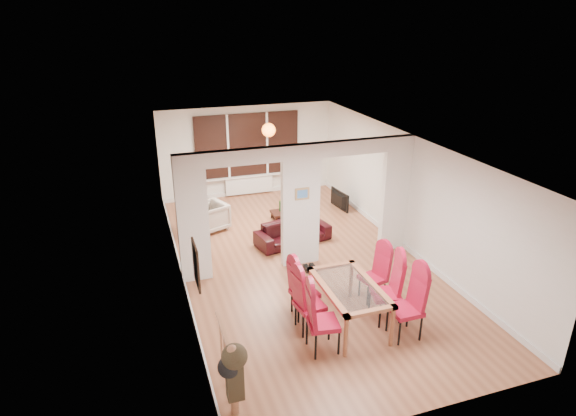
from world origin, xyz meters
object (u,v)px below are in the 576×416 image
dining_chair_lb (310,301)px  bowl (287,211)px  sofa (293,232)px  television (337,200)px  dining_chair_ra (406,305)px  armchair (210,217)px  dining_chair_rb (386,290)px  bottle (281,206)px  coffee_table (290,215)px  dining_table (349,305)px  dining_chair_rc (373,275)px  person (198,201)px  dining_chair_la (323,318)px  dining_chair_lc (305,289)px

dining_chair_lb → bowl: 4.72m
sofa → television: (1.83, 1.62, -0.01)m
dining_chair_ra → armchair: bearing=113.1°
dining_chair_rb → television: size_ratio=1.36×
armchair → television: size_ratio=0.87×
dining_chair_lb → bowl: (1.12, 4.57, -0.31)m
dining_chair_ra → bottle: dining_chair_ra is taller
dining_chair_rb → armchair: size_ratio=1.56×
dining_chair_lb → bottle: dining_chair_lb is taller
coffee_table → bowl: 0.16m
dining_table → dining_chair_rc: bearing=37.0°
dining_chair_lb → dining_chair_ra: 1.55m
dining_chair_lb → dining_chair_rc: size_ratio=1.06×
person → dining_chair_rc: bearing=29.2°
bottle → dining_chair_la: bearing=-100.5°
dining_table → dining_chair_rb: size_ratio=1.37×
dining_table → television: size_ratio=1.86×
armchair → coffee_table: 2.08m
dining_chair_la → dining_chair_rc: bearing=45.2°
dining_chair_rb → sofa: size_ratio=0.67×
dining_chair_ra → sofa: 3.96m
dining_chair_rc → bowl: 4.10m
dining_chair_rb → dining_chair_rc: size_ratio=1.12×
bottle → sofa: bearing=-96.0°
armchair → sofa: bearing=30.1°
dining_chair_lb → dining_chair_rc: 1.51m
person → television: person is taller
bowl → dining_table: bearing=-95.4°
dining_chair_ra → person: size_ratio=0.69×
dining_chair_rb → coffee_table: size_ratio=1.22×
dining_chair_rb → person: size_ratio=0.68×
dining_chair_la → dining_chair_rc: dining_chair_la is taller
dining_chair_rc → dining_chair_rb: bearing=-112.5°
dining_chair_rc → armchair: 4.69m
dining_chair_la → person: bearing=111.8°
dining_chair_lb → dining_chair_la: bearing=-96.6°
coffee_table → bottle: (-0.23, 0.07, 0.26)m
dining_chair_la → bottle: (0.97, 5.23, -0.21)m
dining_chair_lb → television: bearing=54.0°
armchair → dining_chair_rb: bearing=3.6°
dining_table → dining_chair_lb: 0.71m
dining_chair_rb → dining_chair_ra: bearing=-69.4°
television → bowl: (-1.53, -0.29, -0.00)m
dining_chair_lc → dining_chair_ra: bearing=-47.6°
dining_chair_la → dining_chair_lc: size_ratio=1.09×
person → bowl: person is taller
dining_chair_la → coffee_table: 5.31m
dining_chair_rc → television: 4.55m
bowl → armchair: bearing=179.5°
dining_table → armchair: dining_table is taller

